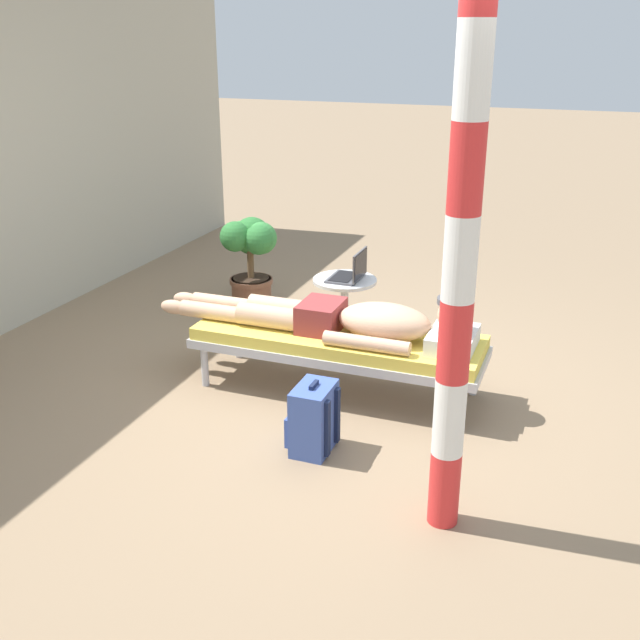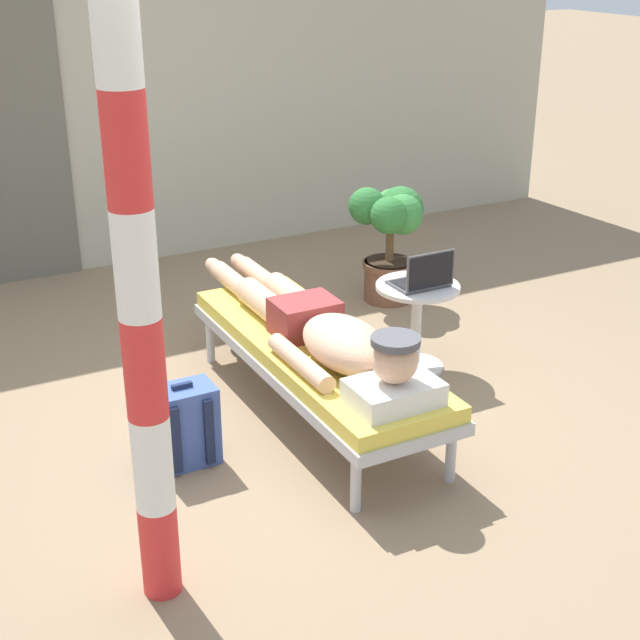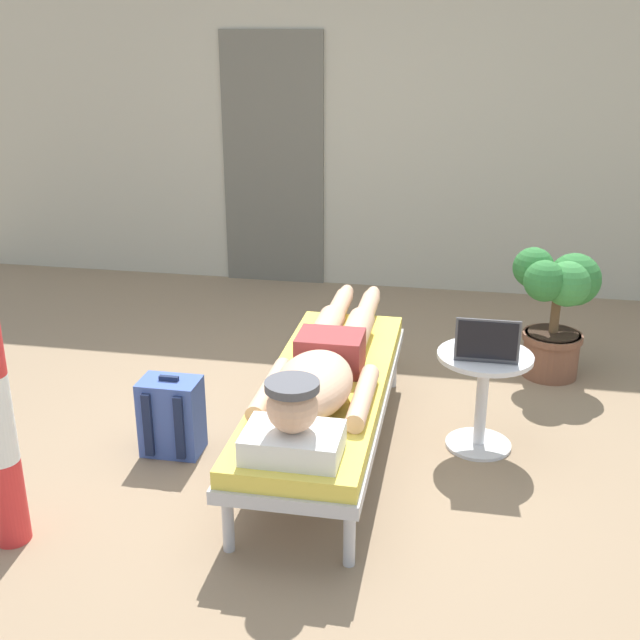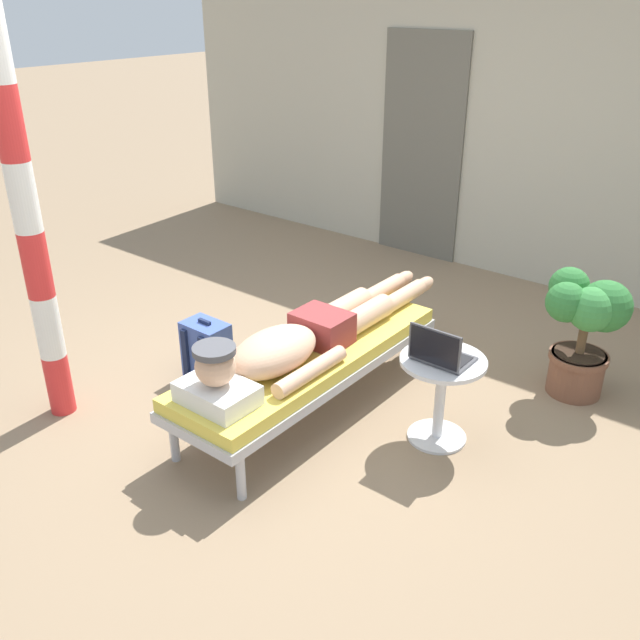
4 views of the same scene
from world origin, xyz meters
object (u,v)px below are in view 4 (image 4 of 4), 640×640
Objects in this scene: lounge_chair at (310,360)px; porch_post at (23,197)px; person_reclining at (301,339)px; side_table at (441,385)px; laptop at (440,353)px; potted_plant at (586,323)px; backpack at (207,351)px.

lounge_chair is 0.71× the size of porch_post.
side_table is (0.77, 0.30, -0.16)m from person_reclining.
potted_plant reaches higher than laptop.
potted_plant is 0.30× the size of porch_post.
potted_plant is (1.21, 1.20, 0.16)m from lounge_chair.
side_table reaches higher than lounge_chair.
potted_plant reaches higher than backpack.
side_table is 0.65× the size of potted_plant.
potted_plant reaches higher than lounge_chair.
backpack reaches higher than lounge_chair.
potted_plant reaches higher than person_reclining.
side_table is at bearing 90.00° from laptop.
backpack is 1.49m from porch_post.
person_reclining is at bearing -158.76° from side_table.
person_reclining is at bearing -133.34° from potted_plant.
person_reclining is 0.84m from backpack.
porch_post is (-1.96, -1.18, 0.99)m from side_table.
side_table reaches higher than backpack.
lounge_chair is 2.39× the size of potted_plant.
lounge_chair is 0.80m from side_table.
lounge_chair is 6.21× the size of laptop.
backpack is 0.16× the size of porch_post.
side_table is 0.23m from laptop.
laptop is (-0.00, -0.05, 0.23)m from side_table.
person_reclining reaches higher than side_table.
laptop reaches higher than backpack.
lounge_chair is 0.82m from laptop.
person_reclining is 2.70× the size of potted_plant.
person_reclining is at bearing -162.14° from laptop.
porch_post is at bearing -140.79° from lounge_chair.
person_reclining is 4.15× the size of side_table.
person_reclining reaches higher than lounge_chair.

